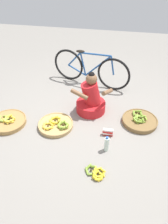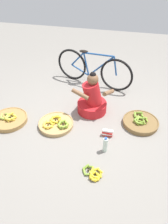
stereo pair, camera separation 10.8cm
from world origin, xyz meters
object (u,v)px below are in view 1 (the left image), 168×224
object	(u,v)px
banana_basket_front_left	(8,121)
packet_carton_stack	(108,132)
banana_basket_near_vendor	(56,125)
loose_bananas_back_left	(96,173)
banana_basket_mid_left	(140,120)
water_bottle	(107,144)
bicycle_leaning	(90,69)
vendor_woman_front	(91,99)

from	to	relation	value
banana_basket_front_left	packet_carton_stack	size ratio (longest dim) A/B	3.58
banana_basket_near_vendor	loose_bananas_back_left	world-z (taller)	banana_basket_near_vendor
banana_basket_mid_left	packet_carton_stack	world-z (taller)	banana_basket_mid_left
banana_basket_near_vendor	water_bottle	xyz separation A→B (m)	(0.87, -0.35, 0.08)
banana_basket_mid_left	bicycle_leaning	bearing A→B (deg)	133.63
banana_basket_mid_left	water_bottle	distance (m)	0.86
vendor_woman_front	banana_basket_mid_left	distance (m)	0.90
banana_basket_front_left	banana_basket_mid_left	world-z (taller)	banana_basket_front_left
bicycle_leaning	loose_bananas_back_left	size ratio (longest dim) A/B	5.41
packet_carton_stack	banana_basket_near_vendor	bearing A→B (deg)	177.75
banana_basket_near_vendor	bicycle_leaning	bearing A→B (deg)	77.91
bicycle_leaning	packet_carton_stack	distance (m)	1.62
banana_basket_mid_left	vendor_woman_front	bearing A→B (deg)	169.00
packet_carton_stack	loose_bananas_back_left	bearing A→B (deg)	-95.40
banana_basket_near_vendor	water_bottle	world-z (taller)	water_bottle
banana_basket_near_vendor	packet_carton_stack	bearing A→B (deg)	-2.25
vendor_woman_front	loose_bananas_back_left	size ratio (longest dim) A/B	2.53
vendor_woman_front	packet_carton_stack	bearing A→B (deg)	-57.17
banana_basket_front_left	water_bottle	xyz separation A→B (m)	(1.68, -0.27, 0.08)
loose_bananas_back_left	packet_carton_stack	xyz separation A→B (m)	(0.07, 0.76, 0.03)
banana_basket_near_vendor	packet_carton_stack	world-z (taller)	banana_basket_near_vendor
bicycle_leaning	banana_basket_near_vendor	xyz separation A→B (m)	(-0.31, -1.46, -0.31)
bicycle_leaning	packet_carton_stack	world-z (taller)	bicycle_leaning
water_bottle	packet_carton_stack	xyz separation A→B (m)	(-0.01, 0.31, -0.06)
loose_bananas_back_left	water_bottle	distance (m)	0.46
packet_carton_stack	bicycle_leaning	bearing A→B (deg)	110.13
loose_bananas_back_left	vendor_woman_front	bearing A→B (deg)	102.59
bicycle_leaning	banana_basket_mid_left	world-z (taller)	bicycle_leaning
vendor_woman_front	packet_carton_stack	xyz separation A→B (m)	(0.37, -0.57, -0.19)
vendor_woman_front	loose_bananas_back_left	distance (m)	1.37
banana_basket_near_vendor	vendor_woman_front	bearing A→B (deg)	47.31
bicycle_leaning	banana_basket_near_vendor	world-z (taller)	bicycle_leaning
banana_basket_mid_left	packet_carton_stack	xyz separation A→B (m)	(-0.49, -0.40, 0.01)
banana_basket_front_left	loose_bananas_back_left	bearing A→B (deg)	-23.98
bicycle_leaning	water_bottle	distance (m)	1.90
banana_basket_mid_left	water_bottle	world-z (taller)	water_bottle
banana_basket_near_vendor	banana_basket_mid_left	bearing A→B (deg)	15.18
water_bottle	banana_basket_mid_left	bearing A→B (deg)	55.84
loose_bananas_back_left	packet_carton_stack	size ratio (longest dim) A/B	1.84
vendor_woman_front	bicycle_leaning	xyz separation A→B (m)	(-0.18, 0.93, 0.11)
bicycle_leaning	water_bottle	xyz separation A→B (m)	(0.56, -1.81, -0.23)
banana_basket_mid_left	loose_bananas_back_left	world-z (taller)	banana_basket_mid_left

